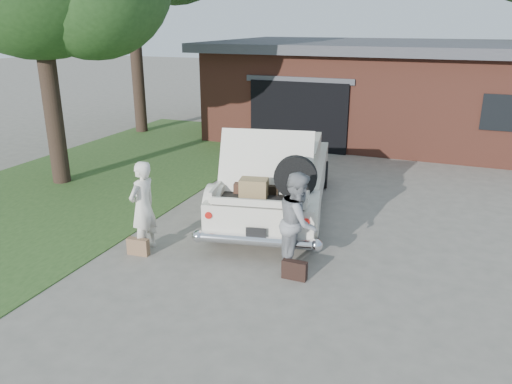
% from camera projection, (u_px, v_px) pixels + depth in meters
% --- Properties ---
extents(ground, '(90.00, 90.00, 0.00)m').
position_uv_depth(ground, '(243.00, 262.00, 8.70)').
color(ground, gray).
rests_on(ground, ground).
extents(grass_strip, '(6.00, 16.00, 0.02)m').
position_uv_depth(grass_strip, '(98.00, 179.00, 13.26)').
color(grass_strip, '#2D4C1E').
rests_on(grass_strip, ground).
extents(house, '(12.80, 7.80, 3.30)m').
position_uv_depth(house, '(394.00, 89.00, 17.89)').
color(house, brown).
rests_on(house, ground).
extents(sedan, '(3.04, 5.59, 2.10)m').
position_uv_depth(sedan, '(278.00, 177.00, 10.85)').
color(sedan, silver).
rests_on(sedan, ground).
extents(woman_left, '(0.47, 0.66, 1.68)m').
position_uv_depth(woman_left, '(143.00, 207.00, 8.91)').
color(woman_left, silver).
rests_on(woman_left, ground).
extents(woman_right, '(0.79, 0.93, 1.70)m').
position_uv_depth(woman_right, '(298.00, 222.00, 8.19)').
color(woman_right, gray).
rests_on(woman_right, ground).
extents(suitcase_left, '(0.41, 0.16, 0.31)m').
position_uv_depth(suitcase_left, '(138.00, 247.00, 8.93)').
color(suitcase_left, '#8B6546').
rests_on(suitcase_left, ground).
extents(suitcase_right, '(0.41, 0.14, 0.32)m').
position_uv_depth(suitcase_right, '(294.00, 270.00, 8.08)').
color(suitcase_right, black).
rests_on(suitcase_right, ground).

